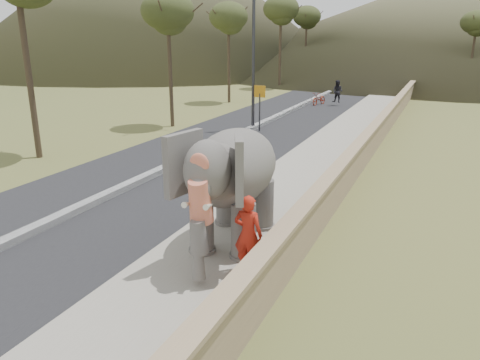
% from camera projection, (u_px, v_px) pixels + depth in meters
% --- Properties ---
extents(ground, '(160.00, 160.00, 0.00)m').
position_uv_depth(ground, '(221.00, 257.00, 10.81)').
color(ground, olive).
rests_on(ground, ground).
extents(road, '(7.00, 120.00, 0.03)m').
position_uv_depth(road, '(218.00, 146.00, 21.46)').
color(road, black).
rests_on(road, ground).
extents(median, '(0.35, 120.00, 0.22)m').
position_uv_depth(median, '(218.00, 144.00, 21.43)').
color(median, black).
rests_on(median, ground).
extents(walkway, '(3.00, 120.00, 0.15)m').
position_uv_depth(walkway, '(325.00, 156.00, 19.53)').
color(walkway, '#9E9687').
rests_on(walkway, ground).
extents(parapet, '(0.30, 120.00, 1.10)m').
position_uv_depth(parapet, '(366.00, 148.00, 18.75)').
color(parapet, tan).
rests_on(parapet, ground).
extents(lamppost, '(1.76, 0.36, 8.00)m').
position_uv_depth(lamppost, '(259.00, 35.00, 23.61)').
color(lamppost, '#29292D').
rests_on(lamppost, ground).
extents(signboard, '(0.60, 0.08, 2.40)m').
position_uv_depth(signboard, '(260.00, 100.00, 24.23)').
color(signboard, '#2D2D33').
rests_on(signboard, ground).
extents(hill_far, '(80.00, 80.00, 14.00)m').
position_uv_depth(hill_far, '(461.00, 19.00, 68.01)').
color(hill_far, brown).
rests_on(hill_far, ground).
extents(elephant_and_man, '(2.46, 4.13, 2.85)m').
position_uv_depth(elephant_and_man, '(234.00, 184.00, 10.97)').
color(elephant_and_man, slate).
rests_on(elephant_and_man, ground).
extents(motorcyclist, '(2.26, 1.80, 1.82)m').
position_uv_depth(motorcyclist, '(327.00, 96.00, 33.54)').
color(motorcyclist, maroon).
rests_on(motorcyclist, ground).
extents(trees, '(48.22, 43.17, 8.84)m').
position_uv_depth(trees, '(400.00, 50.00, 33.56)').
color(trees, '#473828').
rests_on(trees, ground).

